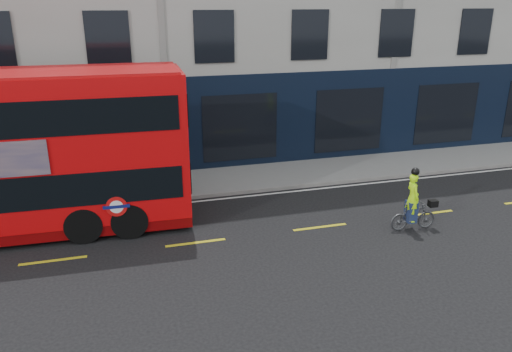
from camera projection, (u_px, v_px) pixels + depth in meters
name	position (u px, v px, depth m)	size (l,w,h in m)	color
ground	(205.00, 267.00, 13.54)	(120.00, 120.00, 0.00)	black
pavement	(175.00, 185.00, 19.42)	(60.00, 3.00, 0.12)	gray
kerb	(180.00, 198.00, 18.06)	(60.00, 0.12, 0.13)	slate
road_edge_line	(181.00, 203.00, 17.81)	(58.00, 0.10, 0.01)	silver
lane_dashes	(196.00, 243.00, 14.90)	(58.00, 0.12, 0.01)	gold
cyclist	(413.00, 209.00, 15.54)	(1.54, 0.58, 2.07)	#424447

